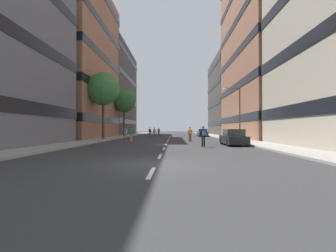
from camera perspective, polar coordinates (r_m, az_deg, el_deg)
ground_plane at (r=39.93m, az=0.38°, el=-2.88°), size 177.31×177.31×0.00m
sidewalk_left at (r=44.73m, az=-11.31°, el=-2.53°), size 3.13×81.27×0.14m
sidewalk_right at (r=44.39m, az=12.37°, el=-2.55°), size 3.13×81.27×0.14m
lane_markings at (r=40.87m, az=0.41°, el=-2.82°), size 0.16×67.20×0.01m
building_left_mid at (r=45.04m, az=-26.33°, el=13.85°), size 17.98×19.60×25.38m
building_left_far at (r=63.43m, az=-17.44°, el=7.97°), size 17.98×22.83×21.83m
building_right_mid at (r=45.12m, az=27.50°, el=17.65°), size 17.98×22.15×31.15m
building_right_far at (r=62.72m, az=19.14°, el=6.75°), size 17.98×19.06×18.97m
parked_car_near at (r=22.80m, az=15.65°, el=-2.81°), size 1.82×4.40×1.52m
parked_car_mid at (r=46.52m, az=8.41°, el=-1.69°), size 1.82×4.40×1.52m
street_tree_near at (r=47.17m, az=-10.69°, el=5.94°), size 4.48×4.48×9.08m
street_tree_mid at (r=34.26m, az=-15.53°, el=8.67°), size 4.58×4.58×9.27m
streetlamp_right at (r=29.83m, az=16.43°, el=4.33°), size 2.13×0.30×6.50m
skater_0 at (r=42.07m, az=-3.34°, el=-1.42°), size 0.53×0.90×1.78m
skater_1 at (r=20.20m, az=8.63°, el=-2.21°), size 0.56×0.92×1.78m
skater_2 at (r=26.47m, az=-8.95°, el=-1.90°), size 0.56×0.92×1.78m
skater_3 at (r=48.42m, az=-2.28°, el=-1.31°), size 0.55×0.92×1.78m
skater_4 at (r=36.13m, az=-10.36°, el=-1.50°), size 0.55×0.91×1.78m
skater_5 at (r=28.49m, az=5.42°, el=-1.81°), size 0.57×0.92×1.78m
skater_6 at (r=45.23m, az=-4.45°, el=-1.32°), size 0.56×0.92×1.78m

